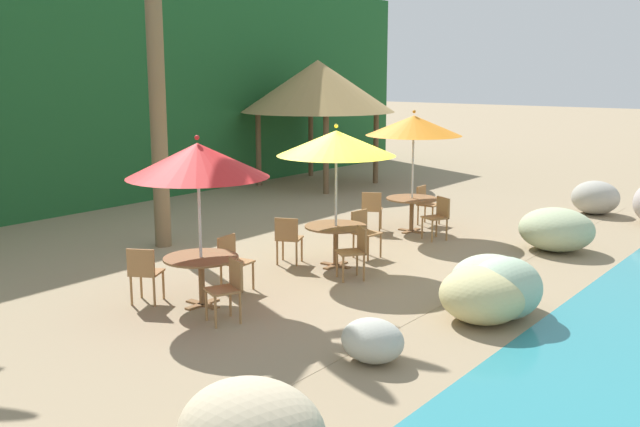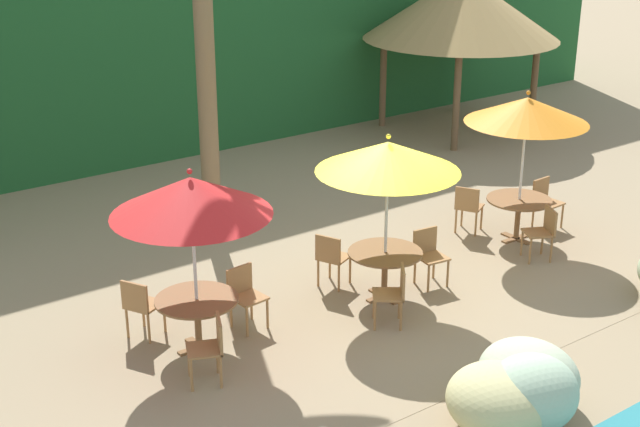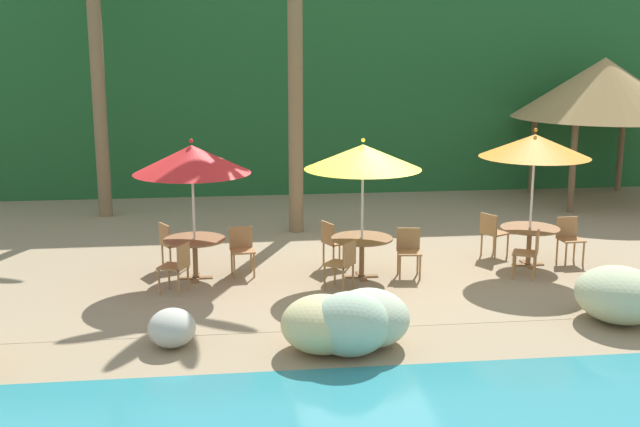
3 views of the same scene
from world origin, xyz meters
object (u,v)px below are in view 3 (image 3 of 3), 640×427
object	(u,v)px
dining_table_red	(195,246)
dining_table_yellow	(362,244)
umbrella_orange	(535,146)
chair_yellow_left	(344,262)
palm_tree_nearest	(94,24)
palm_tree_second	(295,17)
umbrella_red	(192,159)
palapa_hut	(604,88)
chair_red_left	(178,264)
chair_red_seaward	(242,247)
chair_orange_seaward	(569,236)
umbrella_yellow	(363,157)
chair_orange_inland	(492,231)
chair_red_inland	(170,242)
chair_yellow_seaward	(409,248)
chair_orange_left	(530,251)
chair_yellow_inland	(333,240)

from	to	relation	value
dining_table_red	dining_table_yellow	size ratio (longest dim) A/B	1.00
umbrella_orange	chair_yellow_left	bearing A→B (deg)	-163.44
palm_tree_nearest	dining_table_yellow	bearing A→B (deg)	-47.47
palm_tree_second	umbrella_red	bearing A→B (deg)	-122.54
chair_yellow_left	palm_tree_second	world-z (taller)	palm_tree_second
palapa_hut	chair_red_left	bearing A→B (deg)	-148.01
chair_red_seaward	chair_orange_seaward	bearing A→B (deg)	0.46
umbrella_yellow	palm_tree_nearest	bearing A→B (deg)	132.53
umbrella_yellow	chair_orange_inland	size ratio (longest dim) A/B	2.90
umbrella_orange	umbrella_red	bearing A→B (deg)	-179.15
chair_orange_seaward	umbrella_red	bearing A→B (deg)	-178.11
umbrella_red	chair_red_inland	size ratio (longest dim) A/B	2.90
chair_yellow_seaward	chair_red_seaward	bearing A→B (deg)	170.97
chair_red_inland	chair_yellow_left	distance (m)	3.46
chair_red_inland	palapa_hut	world-z (taller)	palapa_hut
chair_red_inland	umbrella_yellow	distance (m)	3.95
chair_red_inland	palm_tree_nearest	size ratio (longest dim) A/B	0.13
chair_orange_inland	palm_tree_second	xyz separation A→B (m)	(-3.62, 2.54, 4.14)
chair_orange_seaward	chair_orange_left	distance (m)	1.48
umbrella_orange	chair_orange_left	xyz separation A→B (m)	(-0.29, -0.80, -1.77)
chair_red_left	chair_yellow_seaward	distance (m)	4.11
umbrella_orange	chair_orange_seaward	distance (m)	1.96
chair_orange_inland	palm_tree_second	distance (m)	6.05
umbrella_yellow	umbrella_orange	bearing A→B (deg)	6.46
umbrella_orange	palm_tree_nearest	size ratio (longest dim) A/B	0.40
dining_table_yellow	chair_yellow_seaward	distance (m)	0.86
palm_tree_nearest	chair_red_left	bearing A→B (deg)	-71.83
chair_red_seaward	palm_tree_second	world-z (taller)	palm_tree_second
umbrella_red	chair_red_inland	distance (m)	1.86
chair_orange_left	palapa_hut	bearing A→B (deg)	56.09
umbrella_red	chair_yellow_inland	size ratio (longest dim) A/B	2.90
umbrella_yellow	palm_tree_second	xyz separation A→B (m)	(-0.84, 3.61, 2.46)
umbrella_orange	palm_tree_nearest	distance (m)	10.37
chair_yellow_left	chair_orange_seaward	distance (m)	4.72
chair_yellow_inland	chair_yellow_left	xyz separation A→B (m)	(-0.01, -1.47, 0.00)
chair_orange_seaward	chair_orange_inland	distance (m)	1.44
palm_tree_nearest	chair_orange_left	bearing A→B (deg)	-36.89
dining_table_red	chair_orange_left	distance (m)	5.98
dining_table_yellow	chair_orange_seaward	size ratio (longest dim) A/B	1.26
chair_orange_inland	palm_tree_nearest	xyz separation A→B (m)	(-8.07, 4.70, 4.02)
palapa_hut	chair_red_inland	bearing A→B (deg)	-154.80
chair_yellow_seaward	umbrella_orange	bearing A→B (deg)	9.04
chair_orange_left	palm_tree_second	bearing A→B (deg)	133.30
chair_yellow_inland	chair_orange_seaward	bearing A→B (deg)	-2.90
palm_tree_second	palapa_hut	bearing A→B (deg)	16.66
chair_orange_inland	palapa_hut	size ratio (longest dim) A/B	0.19
dining_table_red	chair_red_seaward	xyz separation A→B (m)	(0.83, 0.18, -0.10)
dining_table_red	chair_yellow_left	size ratio (longest dim) A/B	1.26
chair_red_seaward	chair_yellow_left	size ratio (longest dim) A/B	1.00
umbrella_yellow	chair_yellow_left	xyz separation A→B (m)	(-0.44, -0.73, -1.68)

